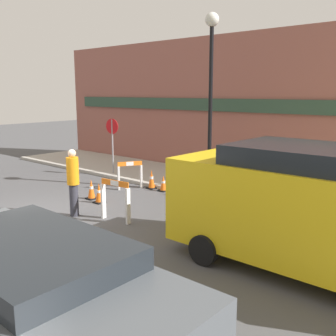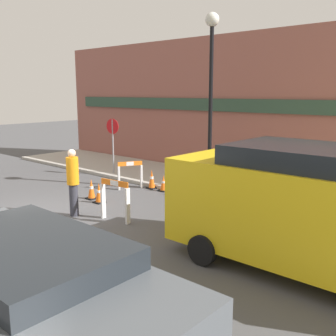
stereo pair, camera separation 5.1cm
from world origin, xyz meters
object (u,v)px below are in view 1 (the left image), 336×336
(person_worker, at_px, (73,180))
(parked_car_2, at_px, (31,300))
(stop_sign, at_px, (112,137))
(streetlamp_post, at_px, (211,79))
(work_van, at_px, (309,205))

(person_worker, xyz_separation_m, parked_car_2, (4.73, -3.97, -0.03))
(stop_sign, xyz_separation_m, person_worker, (3.18, -4.16, -0.57))
(stop_sign, xyz_separation_m, parked_car_2, (7.91, -8.13, -0.61))
(streetlamp_post, distance_m, person_worker, 5.46)
(streetlamp_post, distance_m, work_van, 6.57)
(streetlamp_post, bearing_deg, work_van, -37.59)
(stop_sign, bearing_deg, person_worker, 118.90)
(streetlamp_post, xyz_separation_m, stop_sign, (-4.38, -0.42, -2.15))
(streetlamp_post, relative_size, person_worker, 3.09)
(streetlamp_post, height_order, person_worker, streetlamp_post)
(person_worker, bearing_deg, parked_car_2, -111.15)
(person_worker, relative_size, parked_car_2, 0.41)
(work_van, bearing_deg, person_worker, -171.97)
(streetlamp_post, distance_m, parked_car_2, 9.65)
(streetlamp_post, relative_size, stop_sign, 2.61)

